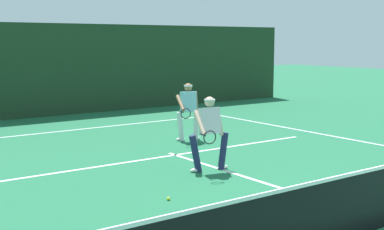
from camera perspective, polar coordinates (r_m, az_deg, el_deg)
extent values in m
cube|color=white|center=(17.49, -10.97, -1.41)|extent=(10.60, 0.10, 0.01)
cube|color=white|center=(13.19, -1.82, -4.35)|extent=(8.64, 0.10, 0.01)
cube|color=white|center=(10.95, 6.81, -7.00)|extent=(0.10, 6.40, 0.01)
cylinder|color=#1E234C|center=(11.70, 3.39, -3.92)|extent=(0.28, 0.19, 0.84)
cylinder|color=#1E234C|center=(11.41, 0.38, -4.21)|extent=(0.33, 0.20, 0.84)
ellipsoid|color=white|center=(11.78, 3.37, -5.66)|extent=(0.28, 0.16, 0.09)
ellipsoid|color=white|center=(11.49, 0.38, -6.00)|extent=(0.28, 0.16, 0.09)
cube|color=silver|center=(11.42, 1.92, -0.62)|extent=(0.48, 0.39, 0.61)
cylinder|color=beige|center=(11.53, 2.97, -0.68)|extent=(0.23, 0.14, 0.64)
cylinder|color=beige|center=(11.32, 0.85, -0.83)|extent=(0.20, 0.53, 0.51)
sphere|color=beige|center=(11.37, 1.93, 1.45)|extent=(0.22, 0.22, 0.22)
cylinder|color=white|center=(11.36, 1.93, 1.64)|extent=(0.28, 0.28, 0.04)
cylinder|color=black|center=(11.12, 1.16, -2.15)|extent=(0.08, 0.26, 0.03)
torus|color=black|center=(10.82, 1.94, -2.44)|extent=(0.29, 0.08, 0.29)
cylinder|color=silver|center=(15.13, 0.44, -1.16)|extent=(0.22, 0.19, 0.83)
cylinder|color=silver|center=(14.97, -1.27, -1.26)|extent=(0.24, 0.20, 0.84)
ellipsoid|color=white|center=(15.20, 0.44, -2.53)|extent=(0.28, 0.17, 0.09)
ellipsoid|color=white|center=(15.04, -1.26, -2.64)|extent=(0.28, 0.17, 0.09)
cube|color=#8CCCE0|center=(14.95, -0.41, 1.45)|extent=(0.48, 0.37, 0.59)
cylinder|color=#9E704C|center=(15.04, 0.44, 1.39)|extent=(0.16, 0.13, 0.64)
cylinder|color=#9E704C|center=(14.88, -1.27, 1.31)|extent=(0.25, 0.59, 0.43)
sphere|color=#9E704C|center=(14.91, -0.41, 3.04)|extent=(0.22, 0.22, 0.22)
cylinder|color=white|center=(14.91, -0.41, 3.19)|extent=(0.29, 0.29, 0.04)
cylinder|color=black|center=(14.65, -1.13, 0.34)|extent=(0.10, 0.26, 0.03)
torus|color=black|center=(14.34, -0.68, 0.17)|extent=(0.29, 0.10, 0.29)
sphere|color=#D1E033|center=(9.53, -2.57, -9.05)|extent=(0.07, 0.07, 0.07)
cube|color=#1D3721|center=(20.52, -15.21, 4.73)|extent=(23.27, 0.12, 3.50)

